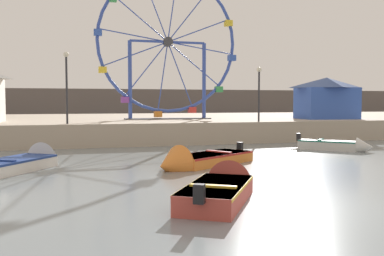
% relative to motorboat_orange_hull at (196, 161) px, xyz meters
% --- Properties ---
extents(ground_plane, '(240.00, 240.00, 0.00)m').
position_rel_motorboat_orange_hull_xyz_m(ground_plane, '(0.65, -6.91, -0.25)').
color(ground_plane, slate).
extents(quay_promenade, '(110.00, 22.69, 1.37)m').
position_rel_motorboat_orange_hull_xyz_m(quay_promenade, '(0.65, 19.73, 0.44)').
color(quay_promenade, tan).
rests_on(quay_promenade, ground_plane).
extents(distant_town_skyline, '(140.00, 3.00, 4.40)m').
position_rel_motorboat_orange_hull_xyz_m(distant_town_skyline, '(0.65, 43.13, 1.95)').
color(distant_town_skyline, '#564C47').
rests_on(distant_town_skyline, ground_plane).
extents(motorboat_orange_hull, '(5.09, 4.03, 1.49)m').
position_rel_motorboat_orange_hull_xyz_m(motorboat_orange_hull, '(0.00, 0.00, 0.00)').
color(motorboat_orange_hull, orange).
rests_on(motorboat_orange_hull, ground_plane).
extents(motorboat_pale_grey, '(3.44, 3.49, 1.08)m').
position_rel_motorboat_orange_hull_xyz_m(motorboat_pale_grey, '(9.16, 3.59, 0.04)').
color(motorboat_pale_grey, silver).
rests_on(motorboat_pale_grey, ground_plane).
extents(motorboat_faded_red, '(3.39, 4.33, 1.34)m').
position_rel_motorboat_orange_hull_xyz_m(motorboat_faded_red, '(-0.84, -5.67, 0.03)').
color(motorboat_faded_red, '#B24238').
rests_on(motorboat_faded_red, ground_plane).
extents(motorboat_white_red_stripe, '(3.91, 4.88, 1.45)m').
position_rel_motorboat_orange_hull_xyz_m(motorboat_white_red_stripe, '(-6.65, 1.39, 0.01)').
color(motorboat_white_red_stripe, silver).
rests_on(motorboat_white_red_stripe, ground_plane).
extents(ferris_wheel_blue_frame, '(10.69, 1.20, 10.97)m').
position_rel_motorboat_orange_hull_xyz_m(ferris_wheel_blue_frame, '(2.05, 14.63, 6.64)').
color(ferris_wheel_blue_frame, '#334CA8').
rests_on(ferris_wheel_blue_frame, quay_promenade).
extents(carnival_booth_blue_tent, '(4.68, 3.53, 3.14)m').
position_rel_motorboat_orange_hull_xyz_m(carnival_booth_blue_tent, '(13.86, 12.06, 2.76)').
color(carnival_booth_blue_tent, '#3356B7').
rests_on(carnival_booth_blue_tent, quay_promenade).
extents(promenade_lamp_near, '(0.32, 0.32, 3.55)m').
position_rel_motorboat_orange_hull_xyz_m(promenade_lamp_near, '(6.87, 8.99, 3.48)').
color(promenade_lamp_near, '#2D2D33').
rests_on(promenade_lamp_near, quay_promenade).
extents(promenade_lamp_far, '(0.32, 0.32, 4.20)m').
position_rel_motorboat_orange_hull_xyz_m(promenade_lamp_far, '(-5.14, 9.39, 3.85)').
color(promenade_lamp_far, '#2D2D33').
rests_on(promenade_lamp_far, quay_promenade).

